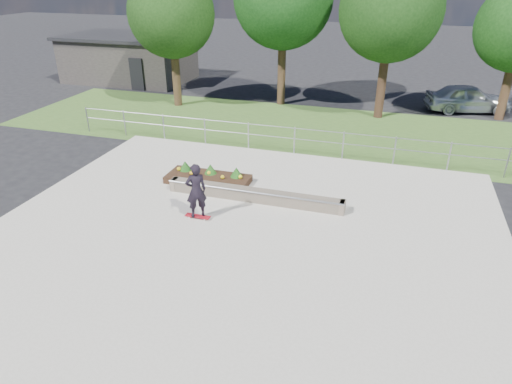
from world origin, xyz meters
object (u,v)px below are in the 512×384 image
at_px(planter_bed, 209,177).
at_px(skateboarder, 196,191).
at_px(grind_ledge, 254,195).
at_px(parked_car, 468,98).

height_order(planter_bed, skateboarder, skateboarder).
distance_m(grind_ledge, planter_bed, 2.23).
xyz_separation_m(grind_ledge, parked_car, (7.79, 13.59, 0.48)).
bearing_deg(grind_ledge, skateboarder, -128.43).
relative_size(grind_ledge, planter_bed, 2.00).
bearing_deg(skateboarder, planter_bed, 105.34).
distance_m(grind_ledge, skateboarder, 2.24).
relative_size(grind_ledge, parked_car, 1.38).
height_order(grind_ledge, planter_bed, planter_bed).
bearing_deg(planter_bed, parked_car, 52.22).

